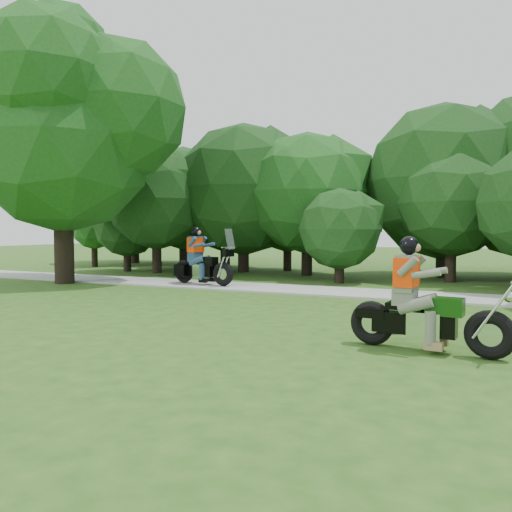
% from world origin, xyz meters
% --- Properties ---
extents(ground, '(100.00, 100.00, 0.00)m').
position_xyz_m(ground, '(0.00, 0.00, 0.00)').
color(ground, '#254C15').
rests_on(ground, ground).
extents(walkway, '(60.00, 2.20, 0.06)m').
position_xyz_m(walkway, '(0.00, 8.00, 0.03)').
color(walkway, gray).
rests_on(walkway, ground).
extents(tree_line, '(38.41, 11.79, 7.48)m').
position_xyz_m(tree_line, '(1.47, 14.66, 3.60)').
color(tree_line, black).
rests_on(tree_line, ground).
extents(big_tree_west, '(8.64, 6.56, 9.96)m').
position_xyz_m(big_tree_west, '(-10.54, 6.85, 5.76)').
color(big_tree_west, black).
rests_on(big_tree_west, ground).
extents(chopper_motorcycle, '(2.56, 0.79, 1.83)m').
position_xyz_m(chopper_motorcycle, '(2.38, 1.36, 0.67)').
color(chopper_motorcycle, black).
rests_on(chopper_motorcycle, ground).
extents(touring_motorcycle, '(2.58, 1.08, 1.98)m').
position_xyz_m(touring_motorcycle, '(-5.65, 7.85, 0.78)').
color(touring_motorcycle, black).
rests_on(touring_motorcycle, walkway).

